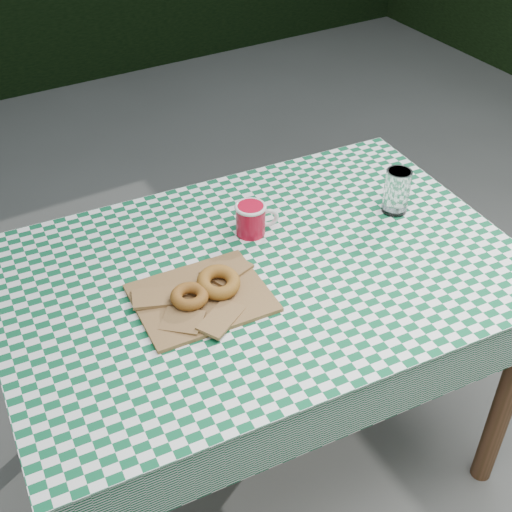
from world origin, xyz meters
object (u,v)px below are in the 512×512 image
at_px(paper_bag, 202,297).
at_px(coffee_mug, 251,219).
at_px(drinking_glass, 397,191).
at_px(table, 260,372).

distance_m(paper_bag, coffee_mug, 0.29).
height_order(paper_bag, drinking_glass, drinking_glass).
bearing_deg(coffee_mug, paper_bag, -122.92).
bearing_deg(paper_bag, table, 9.83).
height_order(paper_bag, coffee_mug, coffee_mug).
bearing_deg(table, paper_bag, -166.04).
bearing_deg(drinking_glass, table, -175.75).
relative_size(table, paper_bag, 4.16).
relative_size(coffee_mug, drinking_glass, 1.22).
distance_m(table, drinking_glass, 0.63).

